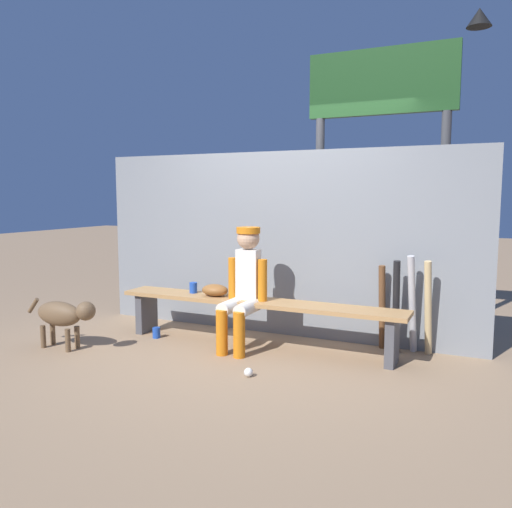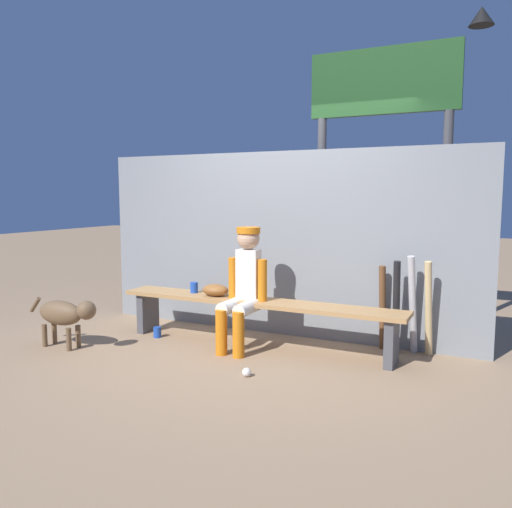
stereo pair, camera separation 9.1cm
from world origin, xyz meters
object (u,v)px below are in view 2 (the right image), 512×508
object	(u,v)px
dugout_bench	(256,309)
bat_aluminum_silver	(413,305)
player_seated	(243,283)
bat_wood_natural	(428,309)
cup_on_ground	(157,332)
cup_on_bench	(194,288)
baseball_glove	(215,290)
scoreboard	(388,123)
bat_aluminum_black	(396,308)
dog	(65,314)
baseball	(246,372)
bat_wood_dark	(383,308)

from	to	relation	value
dugout_bench	bat_aluminum_silver	bearing A→B (deg)	16.03
player_seated	bat_wood_natural	xyz separation A→B (m)	(1.64, 0.50, -0.19)
cup_on_ground	cup_on_bench	size ratio (longest dim) A/B	1.00
cup_on_bench	baseball_glove	bearing A→B (deg)	-9.31
baseball_glove	scoreboard	xyz separation A→B (m)	(1.41, 1.30, 1.72)
bat_aluminum_black	dog	bearing A→B (deg)	-157.42
baseball_glove	dog	world-z (taller)	baseball_glove
baseball_glove	bat_aluminum_silver	size ratio (longest dim) A/B	0.30
dugout_bench	bat_aluminum_black	xyz separation A→B (m)	(1.28, 0.36, 0.07)
scoreboard	bat_aluminum_black	bearing A→B (deg)	-71.07
baseball	bat_aluminum_silver	bearing A→B (deg)	47.46
bat_aluminum_black	scoreboard	world-z (taller)	scoreboard
bat_aluminum_black	dog	distance (m)	3.16
baseball	scoreboard	xyz separation A→B (m)	(0.65, 2.10, 2.21)
bat_aluminum_silver	cup_on_bench	bearing A→B (deg)	-170.54
baseball	dog	bearing A→B (deg)	-178.32
bat_aluminum_black	cup_on_ground	size ratio (longest dim) A/B	8.00
dog	bat_aluminum_silver	bearing A→B (deg)	22.47
cup_on_ground	scoreboard	bearing A→B (deg)	35.92
baseball_glove	cup_on_ground	distance (m)	0.79
bat_wood_dark	dugout_bench	bearing A→B (deg)	-158.84
dugout_bench	player_seated	xyz separation A→B (m)	(-0.08, -0.11, 0.27)
scoreboard	dog	size ratio (longest dim) A/B	3.90
bat_wood_dark	bat_aluminum_black	size ratio (longest dim) A/B	0.93
bat_wood_dark	bat_aluminum_silver	world-z (taller)	bat_aluminum_silver
dugout_bench	bat_wood_dark	xyz separation A→B (m)	(1.13, 0.44, 0.04)
baseball	cup_on_ground	world-z (taller)	cup_on_ground
dog	baseball	bearing A→B (deg)	1.68
bat_aluminum_silver	scoreboard	distance (m)	2.04
scoreboard	player_seated	bearing A→B (deg)	-126.35
bat_aluminum_silver	bat_wood_natural	size ratio (longest dim) A/B	1.05
baseball_glove	bat_wood_dark	world-z (taller)	bat_wood_dark
baseball_glove	dog	xyz separation A→B (m)	(-1.19, -0.86, -0.19)
dugout_bench	baseball_glove	distance (m)	0.48
dugout_bench	bat_wood_dark	bearing A→B (deg)	21.16
dugout_bench	cup_on_ground	world-z (taller)	dugout_bench
bat_aluminum_silver	cup_on_bench	world-z (taller)	bat_aluminum_silver
player_seated	baseball	distance (m)	0.99
baseball	bat_wood_natural	bearing A→B (deg)	43.46
bat_aluminum_silver	cup_on_ground	xyz separation A→B (m)	(-2.48, -0.57, -0.41)
player_seated	baseball	bearing A→B (deg)	-60.61
dugout_bench	baseball	bearing A→B (deg)	-69.10
bat_aluminum_silver	cup_on_ground	distance (m)	2.58
baseball	cup_on_bench	size ratio (longest dim) A/B	0.67
dugout_bench	bat_aluminum_silver	distance (m)	1.47
player_seated	baseball	xyz separation A→B (m)	(0.39, -0.69, -0.60)
bat_aluminum_black	scoreboard	xyz separation A→B (m)	(-0.32, 0.94, 1.81)
cup_on_bench	bat_wood_natural	bearing A→B (deg)	8.38
baseball_glove	scoreboard	world-z (taller)	scoreboard
player_seated	bat_aluminum_silver	bearing A→B (deg)	19.11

